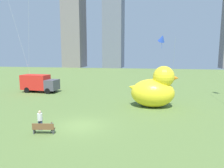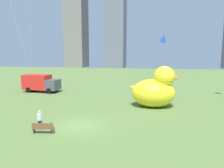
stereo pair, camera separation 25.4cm
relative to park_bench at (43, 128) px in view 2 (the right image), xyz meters
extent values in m
plane|color=#5D783B|center=(2.27, 2.32, -0.48)|extent=(140.00, 140.00, 0.00)
cube|color=brown|center=(-0.01, 0.08, -0.06)|extent=(1.78, 0.73, 0.06)
cube|color=brown|center=(0.02, -0.12, 0.20)|extent=(1.72, 0.34, 0.45)
cube|color=#47474C|center=(-0.79, -0.05, -0.28)|extent=(0.14, 0.38, 0.39)
cube|color=#47474C|center=(0.76, 0.21, -0.28)|extent=(0.14, 0.38, 0.39)
cylinder|color=#38476B|center=(-0.80, 0.76, -0.06)|extent=(0.19, 0.19, 0.83)
cylinder|color=#38476B|center=(-0.59, 0.76, -0.06)|extent=(0.19, 0.19, 0.83)
cylinder|color=white|center=(-0.70, 0.76, 0.66)|extent=(0.41, 0.41, 0.62)
sphere|color=#D8AD8C|center=(-0.70, 0.76, 1.09)|extent=(0.24, 0.24, 0.24)
cylinder|color=silver|center=(0.46, 0.39, -0.26)|extent=(0.10, 0.10, 0.44)
cylinder|color=silver|center=(0.57, 0.39, -0.26)|extent=(0.10, 0.10, 0.44)
cylinder|color=#4CBFC6|center=(0.51, 0.39, 0.13)|extent=(0.22, 0.22, 0.33)
sphere|color=brown|center=(0.51, 0.39, 0.36)|extent=(0.13, 0.13, 0.13)
ellipsoid|color=yellow|center=(8.61, 10.32, 1.20)|extent=(5.15, 3.81, 3.36)
sphere|color=yellow|center=(9.84, 10.32, 3.19)|extent=(2.51, 2.51, 2.51)
cone|color=orange|center=(10.97, 10.32, 3.06)|extent=(1.13, 1.13, 1.13)
cone|color=yellow|center=(6.37, 10.32, 1.76)|extent=(1.54, 1.34, 1.62)
cube|color=red|center=(-10.32, 16.64, 1.17)|extent=(4.46, 2.55, 2.40)
cube|color=#4C4C56|center=(-7.32, 16.47, 0.81)|extent=(1.82, 2.39, 1.68)
cylinder|color=black|center=(-7.52, 16.48, -0.03)|extent=(1.04, 2.45, 0.90)
cylinder|color=black|center=(-11.24, 16.70, -0.03)|extent=(1.04, 2.45, 0.90)
cube|color=gray|center=(-25.73, 76.95, 16.28)|extent=(8.47, 10.06, 33.52)
cube|color=slate|center=(-7.73, 77.10, 18.33)|extent=(7.96, 11.17, 37.61)
cylinder|color=silver|center=(12.00, 21.12, 3.92)|extent=(0.18, 3.95, 8.80)
cone|color=blue|center=(10.03, 21.20, 8.31)|extent=(1.62, 1.83, 1.51)
cylinder|color=blue|center=(10.03, 21.20, 7.41)|extent=(0.04, 0.04, 1.60)
cylinder|color=silver|center=(-12.94, 16.88, 8.41)|extent=(2.77, 3.05, 17.78)
cylinder|color=silver|center=(-11.78, 17.89, 9.40)|extent=(3.01, 2.98, 19.75)
camera|label=1|loc=(8.28, -14.82, 5.97)|focal=33.70mm
camera|label=2|loc=(8.53, -14.77, 5.97)|focal=33.70mm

